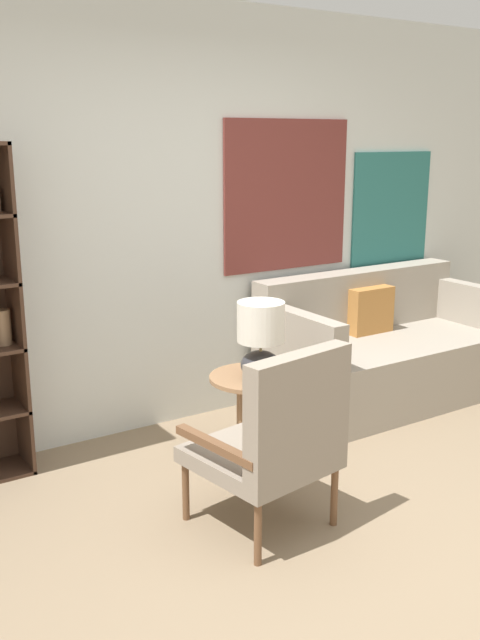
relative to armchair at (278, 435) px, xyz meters
name	(u,v)px	position (x,y,z in m)	size (l,w,h in m)	color
ground_plane	(368,567)	(0.17, -0.46, -0.51)	(14.00, 14.00, 0.00)	#847056
wall_back	(164,221)	(0.22, 1.57, 0.84)	(6.40, 0.08, 2.70)	silver
armchair	(278,435)	(0.00, 0.00, 0.00)	(0.68, 0.69, 0.94)	brown
couch	(381,353)	(1.73, 1.10, -0.17)	(1.78, 0.88, 0.91)	#9E9384
side_table	(253,384)	(0.38, 0.78, -0.06)	(0.52, 0.52, 0.51)	#99704C
table_lamp	(261,337)	(0.39, 0.72, 0.25)	(0.27, 0.27, 0.46)	#2D2D33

